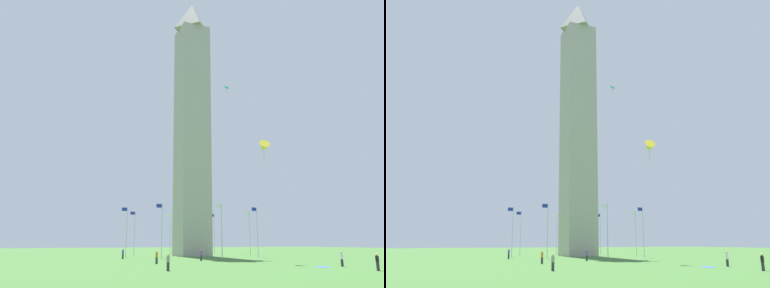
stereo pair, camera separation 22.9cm
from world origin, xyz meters
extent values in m
plane|color=#3D6B2D|center=(0.00, 0.00, 0.00)|extent=(260.00, 260.00, 0.00)
cube|color=#A8A399|center=(0.00, 0.00, 24.91)|extent=(6.23, 6.23, 49.83)
pyramid|color=gray|center=(0.00, 0.00, 53.23)|extent=(6.23, 6.23, 6.79)
cylinder|color=silver|center=(13.39, 0.00, 4.62)|extent=(0.14, 0.14, 9.24)
cube|color=#1E2D99|center=(13.94, 0.00, 8.79)|extent=(1.00, 0.03, 0.64)
cylinder|color=silver|center=(9.47, 9.47, 4.62)|extent=(0.14, 0.14, 9.24)
cube|color=#1E2D99|center=(10.02, 9.47, 8.79)|extent=(1.00, 0.03, 0.64)
cylinder|color=silver|center=(0.00, 13.39, 4.62)|extent=(0.14, 0.14, 9.24)
cube|color=white|center=(0.55, 13.39, 8.79)|extent=(1.00, 0.03, 0.64)
cylinder|color=silver|center=(-9.47, 9.47, 4.62)|extent=(0.14, 0.14, 9.24)
cube|color=#1E2D99|center=(-8.92, 9.47, 8.79)|extent=(1.00, 0.03, 0.64)
cylinder|color=silver|center=(-13.39, 0.00, 4.62)|extent=(0.14, 0.14, 9.24)
cube|color=white|center=(-12.84, 0.00, 8.79)|extent=(1.00, 0.03, 0.64)
cylinder|color=silver|center=(-9.47, -9.47, 4.62)|extent=(0.14, 0.14, 9.24)
cube|color=#1E2D99|center=(-8.92, -9.47, 8.79)|extent=(1.00, 0.03, 0.64)
cylinder|color=silver|center=(0.00, -13.39, 4.62)|extent=(0.14, 0.14, 9.24)
cube|color=white|center=(0.55, -13.39, 8.79)|extent=(1.00, 0.03, 0.64)
cylinder|color=silver|center=(9.47, -9.47, 4.62)|extent=(0.14, 0.14, 9.24)
cube|color=#1E2D99|center=(10.02, -9.47, 8.79)|extent=(1.00, 0.03, 0.64)
cylinder|color=#2D2D38|center=(-2.91, 37.99, 0.40)|extent=(0.29, 0.29, 0.80)
cylinder|color=white|center=(-2.91, 37.99, 1.13)|extent=(0.32, 0.32, 0.65)
sphere|color=tan|center=(-2.91, 37.99, 1.57)|extent=(0.24, 0.24, 0.24)
cylinder|color=#2D2D38|center=(14.93, 24.44, 0.40)|extent=(0.29, 0.29, 0.80)
cylinder|color=orange|center=(14.93, 24.44, 1.11)|extent=(0.32, 0.32, 0.61)
sphere|color=beige|center=(14.93, 24.44, 1.53)|extent=(0.24, 0.24, 0.24)
cylinder|color=#2D2D38|center=(17.66, 36.97, 0.40)|extent=(0.29, 0.29, 0.80)
cylinder|color=gray|center=(17.66, 36.97, 1.10)|extent=(0.32, 0.32, 0.60)
sphere|color=beige|center=(17.66, 36.97, 1.52)|extent=(0.24, 0.24, 0.24)
cylinder|color=#2D2D38|center=(15.62, 7.74, 0.40)|extent=(0.29, 0.29, 0.80)
cylinder|color=#3851B2|center=(15.62, 7.74, 1.08)|extent=(0.32, 0.32, 0.56)
sphere|color=#936B4C|center=(15.62, 7.74, 1.48)|extent=(0.24, 0.24, 0.24)
cylinder|color=#2D2D38|center=(-1.10, 44.69, 0.40)|extent=(0.29, 0.29, 0.80)
cylinder|color=black|center=(-1.10, 44.69, 1.10)|extent=(0.32, 0.32, 0.60)
sphere|color=beige|center=(-1.10, 44.69, 1.52)|extent=(0.24, 0.24, 0.24)
cylinder|color=#2D2D38|center=(6.43, 19.24, 0.40)|extent=(0.29, 0.29, 0.80)
cylinder|color=purple|center=(6.43, 19.24, 1.13)|extent=(0.32, 0.32, 0.65)
sphere|color=#936B4C|center=(6.43, 19.24, 1.57)|extent=(0.24, 0.24, 0.24)
cone|color=yellow|center=(0.03, 27.52, 16.08)|extent=(2.04, 2.36, 2.05)
cylinder|color=#A4921C|center=(0.03, 27.52, 14.85)|extent=(0.04, 0.04, 1.84)
cube|color=#33C6D1|center=(-3.39, 9.94, 32.66)|extent=(1.18, 1.21, 0.42)
cylinder|color=teal|center=(-3.39, 9.94, 31.92)|extent=(0.04, 0.04, 1.11)
cube|color=blue|center=(-0.20, 37.90, 0.01)|extent=(2.28, 2.20, 0.01)
camera|label=1|loc=(30.38, 74.12, 2.69)|focal=36.28mm
camera|label=2|loc=(30.17, 74.20, 2.69)|focal=36.28mm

